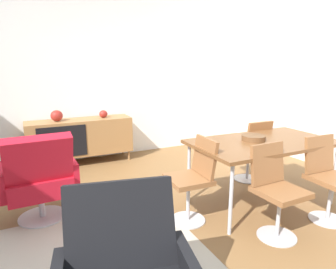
{
  "coord_description": "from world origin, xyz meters",
  "views": [
    {
      "loc": [
        -0.94,
        -2.45,
        1.57
      ],
      "look_at": [
        0.39,
        0.3,
        0.85
      ],
      "focal_mm": 31.8,
      "sensor_mm": 36.0,
      "label": 1
    }
  ],
  "objects": [
    {
      "name": "dining_chair_back_right",
      "position": [
        1.75,
        0.52,
        0.47
      ],
      "size": [
        0.41,
        0.43,
        0.86
      ],
      "color": "brown",
      "rests_on": "ground_plane"
    },
    {
      "name": "wooden_bowl_on_table",
      "position": [
        1.31,
        0.02,
        0.77
      ],
      "size": [
        0.26,
        0.26,
        0.06
      ],
      "primitive_type": "cylinder",
      "color": "brown",
      "rests_on": "dining_table"
    },
    {
      "name": "dining_table",
      "position": [
        1.4,
        -0.04,
        0.7
      ],
      "size": [
        1.6,
        0.9,
        0.74
      ],
      "color": "brown",
      "rests_on": "ground_plane"
    },
    {
      "name": "vase_cobalt",
      "position": [
        -0.52,
        2.3,
        0.8
      ],
      "size": [
        0.18,
        0.18,
        0.17
      ],
      "color": "maroon",
      "rests_on": "sideboard"
    },
    {
      "name": "lounge_chair_red",
      "position": [
        -0.88,
        0.61,
        0.47
      ],
      "size": [
        0.75,
        0.68,
        0.95
      ],
      "color": "red",
      "rests_on": "ground_plane"
    },
    {
      "name": "wall_back",
      "position": [
        0.0,
        2.6,
        1.4
      ],
      "size": [
        6.8,
        0.12,
        2.8
      ],
      "primitive_type": "cube",
      "color": "white",
      "rests_on": "ground_plane"
    },
    {
      "name": "dining_chair_front_right",
      "position": [
        1.76,
        -0.6,
        0.47
      ],
      "size": [
        0.41,
        0.44,
        0.86
      ],
      "color": "brown",
      "rests_on": "ground_plane"
    },
    {
      "name": "vase_sculptural_dark",
      "position": [
        0.19,
        2.3,
        0.78
      ],
      "size": [
        0.13,
        0.13,
        0.12
      ],
      "color": "maroon",
      "rests_on": "sideboard"
    },
    {
      "name": "dining_chair_near_window",
      "position": [
        0.51,
        -0.04,
        0.47
      ],
      "size": [
        0.44,
        0.41,
        0.86
      ],
      "color": "brown",
      "rests_on": "ground_plane"
    },
    {
      "name": "sideboard",
      "position": [
        -0.19,
        2.3,
        0.44
      ],
      "size": [
        1.6,
        0.45,
        0.72
      ],
      "color": "olive",
      "rests_on": "ground_plane"
    },
    {
      "name": "ground_plane",
      "position": [
        0.0,
        0.0,
        0.0
      ],
      "size": [
        8.32,
        8.32,
        0.0
      ],
      "primitive_type": "plane",
      "color": "brown"
    },
    {
      "name": "dining_chair_front_left",
      "position": [
        1.05,
        -0.6,
        0.47
      ],
      "size": [
        0.41,
        0.44,
        0.86
      ],
      "color": "brown",
      "rests_on": "ground_plane"
    },
    {
      "name": "area_rug",
      "position": [
        -0.73,
        -0.27,
        0.0
      ],
      "size": [
        2.2,
        1.7,
        0.01
      ],
      "primitive_type": "cube",
      "color": "#B7AD99",
      "rests_on": "ground_plane"
    }
  ]
}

